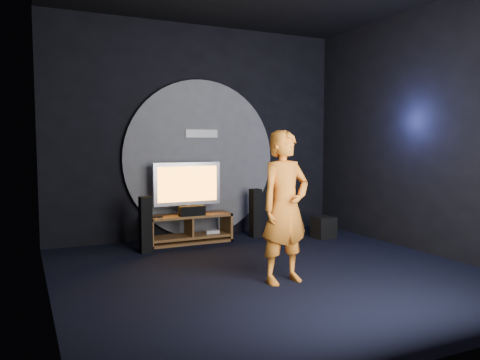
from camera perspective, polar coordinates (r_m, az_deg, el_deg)
name	(u,v)px	position (r m, az deg, el deg)	size (l,w,h in m)	color
floor	(272,273)	(5.80, 3.90, -11.20)	(5.00, 5.00, 0.00)	black
back_wall	(199,132)	(7.86, -4.99, 5.86)	(5.00, 0.04, 3.50)	black
front_wall	(447,118)	(3.61, 23.91, 6.88)	(5.00, 0.04, 3.50)	black
left_wall	(44,125)	(4.87, -22.75, 6.25)	(0.04, 5.00, 3.50)	black
right_wall	(427,130)	(7.14, 21.88, 5.66)	(0.04, 5.00, 3.50)	black
wall_disc_panel	(201,159)	(7.81, -4.82, 2.58)	(2.60, 0.11, 2.60)	#515156
media_console	(189,230)	(7.45, -6.18, -6.11)	(1.32, 0.45, 0.45)	olive
tv	(187,186)	(7.41, -6.45, -0.70)	(1.09, 0.22, 0.81)	#BCBCC4
center_speaker	(192,211)	(7.25, -5.88, -3.75)	(0.40, 0.15, 0.15)	black
remote	(157,217)	(7.13, -10.10, -4.47)	(0.18, 0.05, 0.02)	black
tower_speaker_left	(146,225)	(6.84, -11.44, -5.38)	(0.16, 0.18, 0.80)	black
tower_speaker_right	(256,213)	(7.79, 1.91, -4.06)	(0.16, 0.18, 0.80)	black
subwoofer	(324,227)	(7.87, 10.15, -5.70)	(0.32, 0.32, 0.35)	black
player	(285,207)	(5.26, 5.50, -3.30)	(0.63, 0.41, 1.71)	orange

